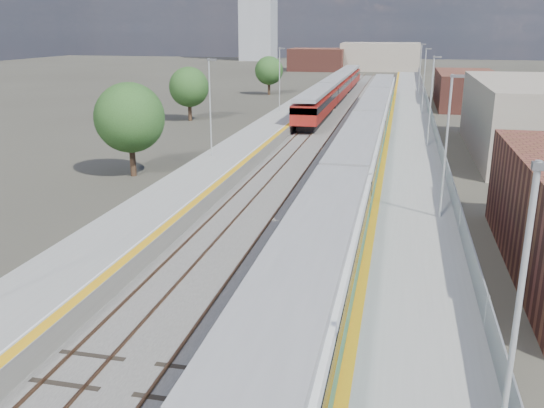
% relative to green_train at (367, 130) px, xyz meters
% --- Properties ---
extents(ground, '(320.00, 320.00, 0.00)m').
position_rel_green_train_xyz_m(ground, '(-1.50, 9.00, -2.32)').
color(ground, '#47443A').
rests_on(ground, ground).
extents(ballast_bed, '(10.50, 155.00, 0.06)m').
position_rel_green_train_xyz_m(ballast_bed, '(-3.75, 11.50, -2.29)').
color(ballast_bed, '#565451').
rests_on(ballast_bed, ground).
extents(tracks, '(8.96, 160.00, 0.17)m').
position_rel_green_train_xyz_m(tracks, '(-3.15, 13.18, -2.21)').
color(tracks, '#4C3323').
rests_on(tracks, ground).
extents(platform_right, '(4.70, 155.00, 8.52)m').
position_rel_green_train_xyz_m(platform_right, '(3.78, 11.50, -1.79)').
color(platform_right, slate).
rests_on(platform_right, ground).
extents(platform_left, '(4.30, 155.00, 8.52)m').
position_rel_green_train_xyz_m(platform_left, '(-10.55, 11.49, -1.80)').
color(platform_left, slate).
rests_on(platform_left, ground).
extents(buildings, '(72.00, 185.50, 40.00)m').
position_rel_green_train_xyz_m(buildings, '(-19.62, 97.60, 8.38)').
color(buildings, brown).
rests_on(buildings, ground).
extents(green_train, '(2.99, 83.27, 3.29)m').
position_rel_green_train_xyz_m(green_train, '(0.00, 0.00, 0.00)').
color(green_train, black).
rests_on(green_train, ground).
extents(red_train, '(2.88, 58.38, 3.63)m').
position_rel_green_train_xyz_m(red_train, '(-7.00, 37.58, -0.17)').
color(red_train, black).
rests_on(red_train, ground).
extents(tree_a, '(5.15, 5.15, 6.98)m').
position_rel_green_train_xyz_m(tree_a, '(-16.72, -10.59, 2.07)').
color(tree_a, '#382619').
rests_on(tree_a, ground).
extents(tree_b, '(4.70, 4.70, 6.37)m').
position_rel_green_train_xyz_m(tree_b, '(-22.00, 15.83, 1.69)').
color(tree_b, '#382619').
rests_on(tree_b, ground).
extents(tree_c, '(4.65, 4.65, 6.30)m').
position_rel_green_train_xyz_m(tree_c, '(-19.02, 45.30, 1.64)').
color(tree_c, '#382619').
rests_on(tree_c, ground).
extents(tree_d, '(3.92, 3.92, 5.31)m').
position_rel_green_train_xyz_m(tree_d, '(19.42, 31.03, 1.02)').
color(tree_d, '#382619').
rests_on(tree_d, ground).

